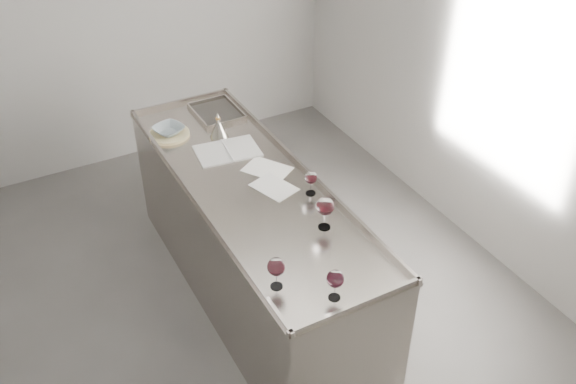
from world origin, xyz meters
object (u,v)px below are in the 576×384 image
wine_glass_middle (335,279)px  wine_glass_right (325,207)px  ceramic_bowl (169,130)px  notebook (227,151)px  wine_glass_small (311,178)px  counter (252,242)px  wine_glass_left (276,267)px  wine_funnel (219,130)px

wine_glass_middle → wine_glass_right: wine_glass_right is taller
wine_glass_right → ceramic_bowl: wine_glass_right is taller
notebook → wine_glass_right: bearing=-74.5°
wine_glass_small → counter: bearing=135.6°
wine_glass_left → wine_glass_middle: 0.29m
counter → wine_glass_right: bearing=-73.0°
wine_glass_middle → wine_funnel: size_ratio=0.91×
wine_glass_left → notebook: (0.30, 1.28, -0.12)m
wine_glass_left → wine_glass_middle: bearing=-43.8°
counter → wine_glass_middle: size_ratio=14.09×
wine_glass_middle → wine_funnel: 1.69m
wine_glass_small → wine_funnel: 0.90m
wine_glass_left → ceramic_bowl: bearing=88.7°
ceramic_bowl → wine_glass_small: bearing=-64.0°
wine_glass_middle → notebook: bearing=86.5°
wine_glass_right → wine_glass_small: 0.33m
notebook → wine_glass_left: bearing=-96.6°
wine_glass_left → ceramic_bowl: 1.66m
wine_glass_right → ceramic_bowl: 1.43m
wine_glass_left → wine_glass_small: bearing=47.9°
counter → notebook: bearing=86.0°
wine_glass_right → wine_glass_small: size_ratio=1.29×
wine_glass_right → wine_funnel: (-0.12, 1.19, -0.08)m
wine_glass_middle → wine_funnel: wine_funnel is taller
counter → wine_funnel: wine_funnel is taller
wine_glass_left → ceramic_bowl: size_ratio=0.90×
wine_glass_right → wine_glass_left: bearing=-147.4°
wine_glass_middle → notebook: (0.09, 1.48, -0.12)m
notebook → ceramic_bowl: bearing=131.6°
wine_glass_left → wine_glass_small: (0.55, 0.61, -0.02)m
counter → wine_funnel: (0.06, 0.60, 0.53)m
wine_glass_small → wine_funnel: wine_funnel is taller
wine_glass_left → wine_funnel: (0.33, 1.48, -0.07)m
wine_glass_right → notebook: size_ratio=0.45×
notebook → wine_glass_middle: bearing=-86.7°
counter → notebook: counter is taller
wine_glass_right → notebook: (-0.15, 0.99, -0.14)m
counter → notebook: (0.03, 0.40, 0.47)m
counter → ceramic_bowl: bearing=106.9°
counter → ceramic_bowl: size_ratio=12.16×
notebook → ceramic_bowl: (-0.27, 0.38, 0.04)m
wine_glass_right → wine_funnel: bearing=95.9°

